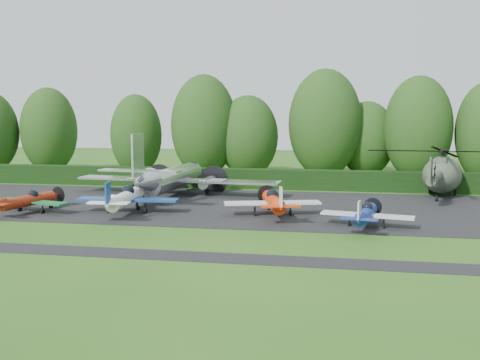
% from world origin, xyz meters
% --- Properties ---
extents(ground, '(160.00, 160.00, 0.00)m').
position_xyz_m(ground, '(0.00, 0.00, 0.00)').
color(ground, '#235417').
rests_on(ground, ground).
extents(apron, '(70.00, 18.00, 0.01)m').
position_xyz_m(apron, '(0.00, 10.00, 0.00)').
color(apron, black).
rests_on(apron, ground).
extents(taxiway_verge, '(70.00, 2.00, 0.00)m').
position_xyz_m(taxiway_verge, '(0.00, -6.00, 0.00)').
color(taxiway_verge, black).
rests_on(taxiway_verge, ground).
extents(hedgerow, '(90.00, 1.60, 2.00)m').
position_xyz_m(hedgerow, '(0.00, 21.00, 0.00)').
color(hedgerow, black).
rests_on(hedgerow, ground).
extents(transport_plane, '(19.78, 15.17, 6.34)m').
position_xyz_m(transport_plane, '(-7.54, 13.95, 1.77)').
color(transport_plane, silver).
rests_on(transport_plane, ground).
extents(light_plane_red, '(6.39, 6.72, 2.46)m').
position_xyz_m(light_plane_red, '(-16.05, 4.05, 1.02)').
color(light_plane_red, maroon).
rests_on(light_plane_red, ground).
extents(light_plane_white, '(7.83, 8.24, 3.01)m').
position_xyz_m(light_plane_white, '(-8.50, 5.02, 1.25)').
color(light_plane_white, white).
rests_on(light_plane_white, ground).
extents(light_plane_orange, '(7.25, 7.62, 2.78)m').
position_xyz_m(light_plane_orange, '(2.74, 5.93, 1.16)').
color(light_plane_orange, red).
rests_on(light_plane_orange, ground).
extents(light_plane_blue, '(6.18, 6.50, 2.37)m').
position_xyz_m(light_plane_blue, '(9.31, 2.97, 0.99)').
color(light_plane_blue, navy).
rests_on(light_plane_blue, ground).
extents(helicopter, '(13.47, 15.77, 4.34)m').
position_xyz_m(helicopter, '(17.07, 18.55, 2.33)').
color(helicopter, '#364132').
rests_on(helicopter, ground).
extents(tree_1, '(7.93, 7.93, 12.37)m').
position_xyz_m(tree_1, '(-8.37, 29.73, 6.17)').
color(tree_1, black).
rests_on(tree_1, ground).
extents(tree_2, '(7.14, 7.14, 11.04)m').
position_xyz_m(tree_2, '(-29.36, 31.01, 5.51)').
color(tree_2, black).
rests_on(tree_2, ground).
extents(tree_3, '(7.30, 7.30, 9.88)m').
position_xyz_m(tree_3, '(-3.13, 30.58, 4.93)').
color(tree_3, black).
rests_on(tree_3, ground).
extents(tree_4, '(8.71, 8.71, 13.00)m').
position_xyz_m(tree_4, '(5.97, 31.98, 6.49)').
color(tree_4, black).
rests_on(tree_4, ground).
extents(tree_6, '(6.38, 6.38, 10.09)m').
position_xyz_m(tree_6, '(-17.30, 30.52, 5.03)').
color(tree_6, black).
rests_on(tree_6, ground).
extents(tree_7, '(7.71, 7.71, 12.03)m').
position_xyz_m(tree_7, '(16.63, 31.27, 6.00)').
color(tree_7, black).
rests_on(tree_7, ground).
extents(tree_10, '(6.95, 6.95, 9.20)m').
position_xyz_m(tree_10, '(11.06, 34.24, 4.59)').
color(tree_10, black).
rests_on(tree_10, ground).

